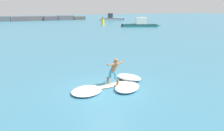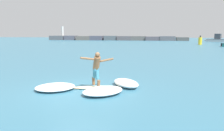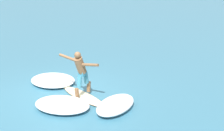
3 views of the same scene
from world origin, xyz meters
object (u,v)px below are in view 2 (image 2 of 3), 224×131
object	(u,v)px
small_boat_offshore	(219,40)
channel_marker_buoy	(200,41)
surfboard	(95,87)
surfer	(97,67)

from	to	relation	value
small_boat_offshore	channel_marker_buoy	xyz separation A→B (m)	(-7.92, -14.47, 0.14)
surfboard	small_boat_offshore	world-z (taller)	small_boat_offshore
surfer	channel_marker_buoy	world-z (taller)	channel_marker_buoy
surfboard	surfer	bearing A→B (deg)	-36.36
small_boat_offshore	surfer	bearing A→B (deg)	-111.43
surfer	channel_marker_buoy	bearing A→B (deg)	71.54
surfboard	channel_marker_buoy	xyz separation A→B (m)	(12.89, 38.27, 0.74)
surfboard	small_boat_offshore	bearing A→B (deg)	68.46
channel_marker_buoy	small_boat_offshore	bearing A→B (deg)	61.30
surfer	channel_marker_buoy	xyz separation A→B (m)	(12.80, 38.33, -0.22)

